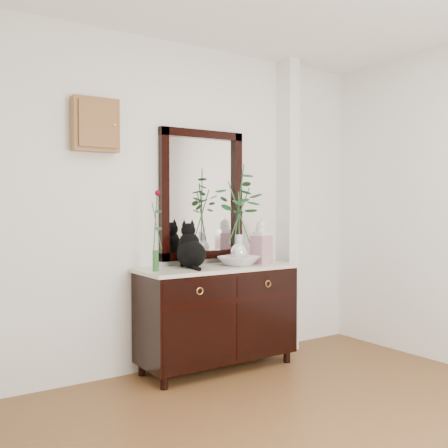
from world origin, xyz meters
TOP-DOWN VIEW (x-y plane):
  - wall_back at (0.00, 1.98)m, footprint 3.60×0.04m
  - pilaster at (1.00, 1.90)m, footprint 0.12×0.20m
  - sideboard at (0.10, 1.73)m, footprint 1.33×0.52m
  - wall_mirror at (0.10, 1.97)m, footprint 0.80×0.06m
  - key_cabinet at (-0.85, 1.94)m, footprint 0.35×0.10m
  - cat at (-0.13, 1.76)m, footprint 0.31×0.36m
  - lotus_bowl at (0.28, 1.68)m, footprint 0.41×0.41m
  - vase_branches at (0.28, 1.68)m, footprint 0.51×0.51m
  - bud_vase_rose at (-0.47, 1.71)m, footprint 0.10×0.10m
  - ginger_jar at (0.53, 1.69)m, footprint 0.17×0.17m

SIDE VIEW (x-z plane):
  - sideboard at x=0.10m, z-range 0.06..0.88m
  - lotus_bowl at x=0.28m, z-range 0.85..0.93m
  - cat at x=-0.13m, z-range 0.85..1.22m
  - ginger_jar at x=0.53m, z-range 0.85..1.23m
  - bud_vase_rose at x=-0.47m, z-range 0.85..1.48m
  - vase_branches at x=0.28m, z-range 0.87..1.70m
  - wall_back at x=0.00m, z-range 0.00..2.70m
  - pilaster at x=1.00m, z-range 0.00..2.70m
  - wall_mirror at x=0.10m, z-range 0.89..1.99m
  - key_cabinet at x=-0.85m, z-range 1.75..2.15m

